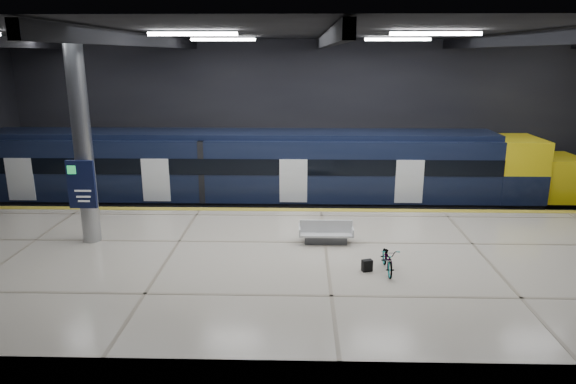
{
  "coord_description": "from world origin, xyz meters",
  "views": [
    {
      "loc": [
        -0.84,
        -17.47,
        7.32
      ],
      "look_at": [
        -1.32,
        1.5,
        2.2
      ],
      "focal_mm": 32.0,
      "sensor_mm": 36.0,
      "label": 1
    }
  ],
  "objects": [
    {
      "name": "platform",
      "position": [
        0.0,
        -2.5,
        0.55
      ],
      "size": [
        30.0,
        11.0,
        1.1
      ],
      "primitive_type": "cube",
      "color": "beige",
      "rests_on": "ground"
    },
    {
      "name": "room_shell",
      "position": [
        -0.0,
        0.0,
        5.72
      ],
      "size": [
        30.1,
        16.1,
        8.05
      ],
      "color": "black",
      "rests_on": "ground"
    },
    {
      "name": "train",
      "position": [
        -2.36,
        5.5,
        2.06
      ],
      "size": [
        29.4,
        2.84,
        3.79
      ],
      "color": "black",
      "rests_on": "ground"
    },
    {
      "name": "info_column",
      "position": [
        -8.0,
        -1.03,
        4.46
      ],
      "size": [
        0.9,
        0.78,
        6.9
      ],
      "color": "#9EA0A5",
      "rests_on": "platform"
    },
    {
      "name": "bench",
      "position": [
        0.03,
        -1.02,
        1.38
      ],
      "size": [
        1.84,
        0.76,
        0.81
      ],
      "rotation": [
        0.0,
        0.0,
        0.0
      ],
      "color": "#595B60",
      "rests_on": "platform"
    },
    {
      "name": "safety_strip",
      "position": [
        0.0,
        2.75,
        1.11
      ],
      "size": [
        30.0,
        0.4,
        0.01
      ],
      "primitive_type": "cube",
      "color": "gold",
      "rests_on": "platform"
    },
    {
      "name": "pannier_bag",
      "position": [
        1.14,
        -3.36,
        1.28
      ],
      "size": [
        0.34,
        0.26,
        0.35
      ],
      "primitive_type": "cube",
      "rotation": [
        0.0,
        0.0,
        0.32
      ],
      "color": "black",
      "rests_on": "platform"
    },
    {
      "name": "rails",
      "position": [
        0.0,
        5.5,
        0.08
      ],
      "size": [
        30.0,
        1.52,
        0.16
      ],
      "color": "gray",
      "rests_on": "ground"
    },
    {
      "name": "ground",
      "position": [
        0.0,
        0.0,
        0.0
      ],
      "size": [
        30.0,
        30.0,
        0.0
      ],
      "primitive_type": "plane",
      "color": "black",
      "rests_on": "ground"
    },
    {
      "name": "bicycle",
      "position": [
        1.74,
        -3.36,
        1.5
      ],
      "size": [
        0.54,
        1.52,
        0.8
      ],
      "primitive_type": "imported",
      "rotation": [
        0.0,
        0.0,
        0.01
      ],
      "color": "#99999E",
      "rests_on": "platform"
    }
  ]
}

